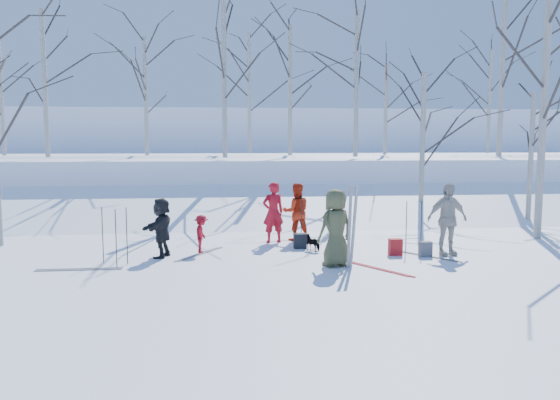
{
  "coord_description": "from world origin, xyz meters",
  "views": [
    {
      "loc": [
        -1.48,
        -12.97,
        2.9
      ],
      "look_at": [
        0.0,
        1.5,
        1.3
      ],
      "focal_mm": 35.0,
      "sensor_mm": 36.0,
      "label": 1
    }
  ],
  "objects": [
    {
      "name": "snow_plateau",
      "position": [
        0.0,
        17.0,
        1.0
      ],
      "size": [
        70.0,
        18.0,
        2.2
      ],
      "primitive_type": "cube",
      "color": "white",
      "rests_on": "ground"
    },
    {
      "name": "snow_ramp",
      "position": [
        0.0,
        7.0,
        0.15
      ],
      "size": [
        70.0,
        9.49,
        4.12
      ],
      "primitive_type": "cube",
      "rotation": [
        0.3,
        0.0,
        0.0
      ],
      "color": "white",
      "rests_on": "ground"
    },
    {
      "name": "birch_plateau_g",
      "position": [
        4.09,
        9.9,
        5.23
      ],
      "size": [
        4.85,
        4.85,
        6.07
      ],
      "primitive_type": null,
      "color": "silver",
      "rests_on": "snow_plateau"
    },
    {
      "name": "birch_plateau_b",
      "position": [
        6.24,
        12.77,
        4.36
      ],
      "size": [
        3.62,
        3.62,
        4.31
      ],
      "primitive_type": null,
      "color": "silver",
      "rests_on": "snow_plateau"
    },
    {
      "name": "skier_cream_east",
      "position": [
        4.09,
        0.12,
        0.92
      ],
      "size": [
        1.13,
        0.59,
        1.84
      ],
      "primitive_type": "imported",
      "rotation": [
        0.0,
        0.0,
        0.14
      ],
      "color": "beige",
      "rests_on": "ground"
    },
    {
      "name": "ski_pair_d",
      "position": [
        -4.76,
        -0.56,
        0.01
      ],
      "size": [
        0.21,
        1.9,
        0.02
      ],
      "primitive_type": null,
      "rotation": [
        0.0,
        0.0,
        1.57
      ],
      "color": "silver",
      "rests_on": "ground"
    },
    {
      "name": "birch_plateau_e",
      "position": [
        12.82,
        15.56,
        4.95
      ],
      "size": [
        4.45,
        4.45,
        5.49
      ],
      "primitive_type": null,
      "color": "silver",
      "rests_on": "snow_plateau"
    },
    {
      "name": "skier_redor_behind",
      "position": [
        0.58,
        2.54,
        0.83
      ],
      "size": [
        0.84,
        0.67,
        1.67
      ],
      "primitive_type": "imported",
      "rotation": [
        0.0,
        0.0,
        3.19
      ],
      "color": "red",
      "rests_on": "ground"
    },
    {
      "name": "birch_plateau_f",
      "position": [
        1.54,
        12.08,
        5.13
      ],
      "size": [
        4.71,
        4.71,
        5.87
      ],
      "primitive_type": null,
      "color": "silver",
      "rests_on": "snow_plateau"
    },
    {
      "name": "backpack_grey",
      "position": [
        3.5,
        -0.0,
        0.19
      ],
      "size": [
        0.3,
        0.2,
        0.38
      ],
      "primitive_type": "cube",
      "color": "#505157",
      "rests_on": "ground"
    },
    {
      "name": "birch_edge_b",
      "position": [
        7.76,
        2.17,
        3.7
      ],
      "size": [
        5.78,
        5.78,
        7.4
      ],
      "primitive_type": null,
      "color": "silver",
      "rests_on": "ground"
    },
    {
      "name": "birch_plateau_d",
      "position": [
        -0.14,
        15.99,
        5.31
      ],
      "size": [
        4.95,
        4.95,
        6.22
      ],
      "primitive_type": null,
      "color": "silver",
      "rests_on": "snow_plateau"
    },
    {
      "name": "ski_pair_c",
      "position": [
        -2.13,
        0.83,
        0.01
      ],
      "size": [
        1.9,
        2.08,
        0.02
      ],
      "primitive_type": null,
      "rotation": [
        0.0,
        0.0,
        -0.55
      ],
      "color": "silver",
      "rests_on": "ground"
    },
    {
      "name": "birch_plateau_c",
      "position": [
        -11.51,
        13.26,
        4.76
      ],
      "size": [
        4.18,
        4.18,
        5.12
      ],
      "primitive_type": null,
      "color": "silver",
      "rests_on": "snow_plateau"
    },
    {
      "name": "birch_edge_e",
      "position": [
        5.7,
        6.3,
        2.66
      ],
      "size": [
        4.33,
        4.33,
        5.33
      ],
      "primitive_type": null,
      "color": "silver",
      "rests_on": "ground"
    },
    {
      "name": "birch_plateau_i",
      "position": [
        -5.0,
        12.6,
        4.87
      ],
      "size": [
        4.34,
        4.34,
        5.34
      ],
      "primitive_type": null,
      "color": "silver",
      "rests_on": "snow_plateau"
    },
    {
      "name": "ski_pole_c",
      "position": [
        3.21,
        0.61,
        0.67
      ],
      "size": [
        0.02,
        0.02,
        1.34
      ],
      "primitive_type": "cylinder",
      "color": "black",
      "rests_on": "ground"
    },
    {
      "name": "skier_olive_center",
      "position": [
        1.05,
        -0.79,
        0.9
      ],
      "size": [
        1.03,
        0.88,
        1.79
      ],
      "primitive_type": "imported",
      "rotation": [
        0.0,
        0.0,
        3.57
      ],
      "color": "#42462A",
      "rests_on": "ground"
    },
    {
      "name": "birch_edge_c",
      "position": [
        8.97,
        4.75,
        2.25
      ],
      "size": [
        3.75,
        3.75,
        4.5
      ],
      "primitive_type": null,
      "color": "silver",
      "rests_on": "ground"
    },
    {
      "name": "upright_ski_right",
      "position": [
        1.42,
        -1.03,
        0.95
      ],
      "size": [
        0.15,
        0.23,
        1.89
      ],
      "primitive_type": "cube",
      "rotation": [
        0.1,
        0.0,
        0.4
      ],
      "color": "silver",
      "rests_on": "ground"
    },
    {
      "name": "ski_pole_f",
      "position": [
        -3.77,
        -0.08,
        0.67
      ],
      "size": [
        0.02,
        0.02,
        1.34
      ],
      "primitive_type": "cylinder",
      "color": "black",
      "rests_on": "ground"
    },
    {
      "name": "skier_red_north",
      "position": [
        -0.11,
        2.29,
        0.86
      ],
      "size": [
        0.71,
        0.55,
        1.73
      ],
      "primitive_type": "imported",
      "rotation": [
        0.0,
        0.0,
        3.39
      ],
      "color": "#AC101C",
      "rests_on": "ground"
    },
    {
      "name": "ski_pair_a",
      "position": [
        3.52,
        0.05,
        0.01
      ],
      "size": [
        2.02,
        2.09,
        0.02
      ],
      "primitive_type": null,
      "rotation": [
        0.0,
        0.0,
        0.64
      ],
      "color": "silver",
      "rests_on": "ground"
    },
    {
      "name": "backpack_dark",
      "position": [
        0.53,
        1.36,
        0.2
      ],
      "size": [
        0.34,
        0.24,
        0.4
      ],
      "primitive_type": "cube",
      "color": "black",
      "rests_on": "ground"
    },
    {
      "name": "birch_plateau_h",
      "position": [
        -8.71,
        10.4,
        5.17
      ],
      "size": [
        4.76,
        4.76,
        5.94
      ],
      "primitive_type": null,
      "color": "silver",
      "rests_on": "snow_plateau"
    },
    {
      "name": "far_hill",
      "position": [
        0.0,
        38.0,
        2.0
      ],
      "size": [
        90.0,
        30.0,
        6.0
      ],
      "primitive_type": "cube",
      "color": "white",
      "rests_on": "ground"
    },
    {
      "name": "ground",
      "position": [
        0.0,
        0.0,
        0.0
      ],
      "size": [
        120.0,
        120.0,
        0.0
      ],
      "primitive_type": "plane",
      "color": "white",
      "rests_on": "ground"
    },
    {
      "name": "ski_pole_a",
      "position": [
        -4.36,
        0.08,
        0.67
      ],
      "size": [
        0.02,
        0.02,
        1.34
      ],
      "primitive_type": "cylinder",
      "color": "black",
      "rests_on": "ground"
    },
    {
      "name": "upright_ski_left",
      "position": [
        1.31,
        -1.07,
        0.95
      ],
      "size": [
        0.09,
        0.16,
        1.9
      ],
      "primitive_type": "cube",
      "rotation": [
        0.07,
        0.0,
        0.17
      ],
      "color": "silver",
      "rests_on": "ground"
    },
    {
      "name": "dog",
      "position": [
        0.83,
        0.97,
        0.22
      ],
      "size": [
        0.51,
        0.55,
        0.44
      ],
      "primitive_type": "imported",
      "rotation": [
        0.0,
        0.0,
        3.83
      ],
      "color": "black",
      "rests_on": "ground"
    },
    {
      "name": "ski_pair_b",
      "position": [
        1.95,
        -1.19,
        0.01
      ],
      "size": [
        1.93,
        2.08,
        0.02
      ],
      "primitive_type": null,
      "rotation": [
        0.0,
        0.0,
        0.57
      ],
      "color": "red",
      "rests_on": "ground"
    },
    {
      "name": "backpack_red",
      "position": [
        2.81,
        0.24,
        0.21
      ],
      "size": [
        0.32,
        0.22,
        0.42
      ],
      "primitive_type": "cube",
      "color": "maroon",
      "rests_on": "ground"
    },
    {
      "name": "skier_red_seated",
      "position": [
        -2.08,
        1.02,
        0.5
      ],
      "size": [
        0.45,
        0.68,
        0.99
      ],
      "primitive_type": "imported",
      "rotation": [
        0.0,
        0.0,
        1.44
      ],
      "color": "#AC101C",
      "rests_on": "ground"
    },
    {
      "name": "skier_grey_west",
      "position": [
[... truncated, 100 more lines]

